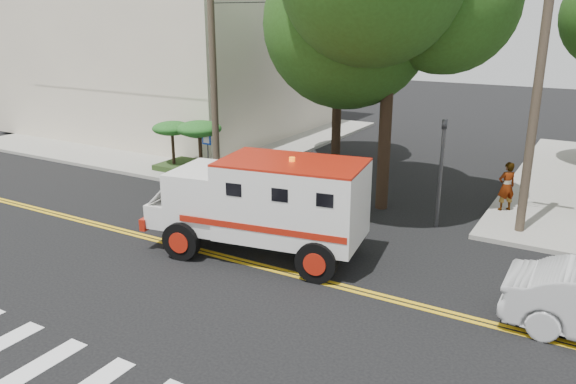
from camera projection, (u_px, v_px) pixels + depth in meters
The scene contains 12 objects.
ground at pixel (247, 263), 15.93m from camera, with size 100.00×100.00×0.00m, color black.
sidewalk_nw at pixel (188, 133), 33.54m from camera, with size 17.00×17.00×0.15m, color gray.
building_left at pixel (174, 44), 34.24m from camera, with size 16.00×14.00×10.00m, color beige.
utility_pole_left at pixel (213, 75), 22.24m from camera, with size 0.28×0.28×9.00m, color #382D23.
utility_pole_right at pixel (537, 94), 16.67m from camera, with size 0.28×0.28×9.00m, color #382D23.
tree_main at pixel (402, 0), 17.98m from camera, with size 6.08×5.70×9.85m.
tree_left at pixel (343, 39), 25.24m from camera, with size 4.48×4.20×7.70m.
traffic_signal at pixel (442, 162), 18.05m from camera, with size 0.15×0.18×3.60m.
accessibility_sign at pixel (207, 149), 23.60m from camera, with size 0.45×0.10×2.02m.
palm_planter at pixel (191, 138), 24.49m from camera, with size 3.52×2.63×2.36m.
armored_truck at pixel (265, 201), 15.99m from camera, with size 6.66×3.39×2.90m.
pedestrian_a at pixel (506, 186), 19.60m from camera, with size 0.64×0.42×1.75m, color gray.
Camera 1 is at (8.37, -12.03, 6.64)m, focal length 35.00 mm.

